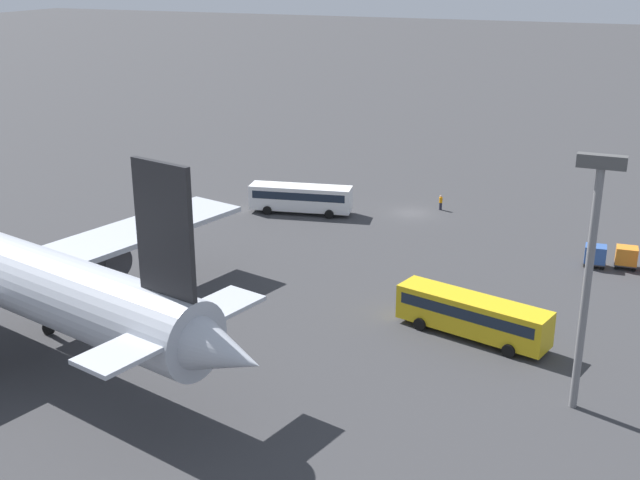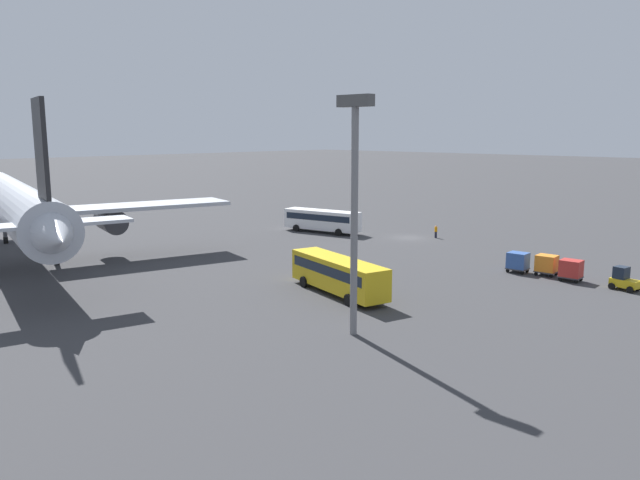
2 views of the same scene
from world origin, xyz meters
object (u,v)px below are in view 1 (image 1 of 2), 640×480
(shuttle_bus_far, at_px, (472,314))
(cargo_cart_orange, at_px, (626,256))
(shuttle_bus_near, at_px, (301,197))
(cargo_cart_blue, at_px, (595,255))
(worker_person, at_px, (441,202))

(shuttle_bus_far, height_order, cargo_cart_orange, shuttle_bus_far)
(shuttle_bus_near, distance_m, shuttle_bus_far, 34.27)
(shuttle_bus_far, bearing_deg, cargo_cart_orange, -102.63)
(shuttle_bus_near, distance_m, cargo_cart_blue, 32.49)
(shuttle_bus_near, height_order, cargo_cart_blue, shuttle_bus_near)
(shuttle_bus_far, height_order, worker_person, shuttle_bus_far)
(cargo_cart_blue, bearing_deg, cargo_cart_orange, -165.62)
(worker_person, relative_size, cargo_cart_blue, 0.83)
(cargo_cart_blue, bearing_deg, worker_person, -34.01)
(worker_person, bearing_deg, shuttle_bus_near, 26.74)
(cargo_cart_orange, bearing_deg, worker_person, -28.90)
(cargo_cart_orange, distance_m, cargo_cart_blue, 2.79)
(shuttle_bus_near, bearing_deg, cargo_cart_blue, 160.58)
(worker_person, distance_m, cargo_cart_blue, 21.47)
(shuttle_bus_far, distance_m, cargo_cart_orange, 22.15)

